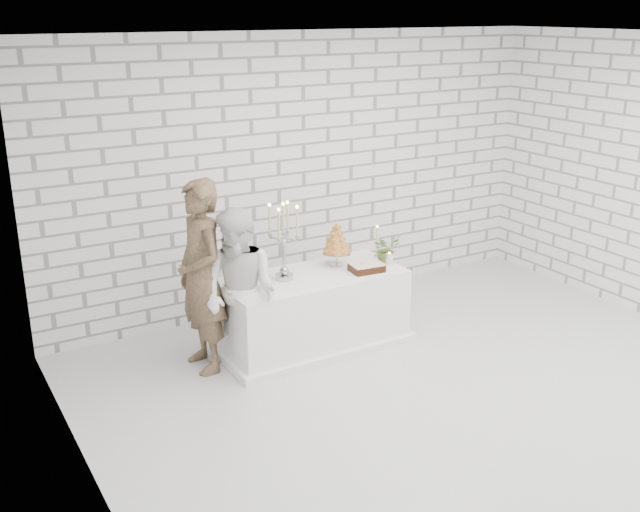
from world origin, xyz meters
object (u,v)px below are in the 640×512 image
at_px(bride, 240,294).
at_px(croquembouche, 337,244).
at_px(groom, 201,277).
at_px(cake_table, 313,311).
at_px(candelabra, 284,241).

distance_m(bride, croquembouche, 1.23).
bearing_deg(croquembouche, groom, -179.93).
bearing_deg(cake_table, bride, -169.66).
bearing_deg(cake_table, groom, 174.10).
height_order(groom, bride, groom).
height_order(groom, croquembouche, groom).
xyz_separation_m(groom, candelabra, (0.81, -0.07, 0.23)).
height_order(bride, croquembouche, bride).
xyz_separation_m(cake_table, groom, (-1.11, 0.11, 0.53)).
relative_size(groom, candelabra, 2.38).
bearing_deg(bride, groom, -166.04).
xyz_separation_m(cake_table, croquembouche, (0.34, 0.12, 0.60)).
relative_size(bride, croquembouche, 3.45).
xyz_separation_m(bride, candelabra, (0.55, 0.19, 0.35)).
bearing_deg(bride, croquembouche, 72.63).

